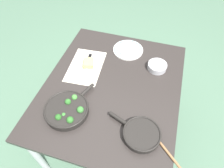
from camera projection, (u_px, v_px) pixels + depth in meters
name	position (u px, v px, depth m)	size (l,w,h in m)	color
ground_plane	(112.00, 131.00, 2.02)	(14.00, 14.00, 0.00)	#51755B
dining_table_red	(112.00, 92.00, 1.51)	(1.18, 0.97, 0.73)	#2D2826
skillet_broccoli	(67.00, 109.00, 1.29)	(0.39, 0.29, 0.07)	black
skillet_eggs	(141.00, 134.00, 1.19)	(0.23, 0.34, 0.05)	black
wooden_spoon	(161.00, 144.00, 1.17)	(0.25, 0.27, 0.02)	#996B42
parchment_sheet	(86.00, 66.00, 1.58)	(0.40, 0.28, 0.00)	silver
grater_knife	(88.00, 62.00, 1.60)	(0.25, 0.06, 0.02)	silver
cheese_block	(89.00, 63.00, 1.57)	(0.11, 0.10, 0.04)	#EACC66
dinner_plate_stack	(128.00, 49.00, 1.69)	(0.25, 0.25, 0.03)	white
prep_bowl_steel	(157.00, 66.00, 1.55)	(0.15, 0.15, 0.05)	#B7B7BC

